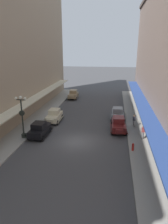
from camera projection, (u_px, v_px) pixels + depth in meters
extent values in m
plane|color=#424244|center=(76.00, 142.00, 23.93)|extent=(200.00, 200.00, 0.00)
cube|color=#99968E|center=(16.00, 137.00, 24.99)|extent=(3.00, 60.00, 0.15)
cube|color=#99968E|center=(142.00, 146.00, 22.82)|extent=(3.00, 60.00, 0.15)
cube|color=beige|center=(9.00, 114.00, 24.20)|extent=(1.80, 54.00, 0.16)
cube|color=navy|center=(150.00, 121.00, 21.86)|extent=(1.80, 54.00, 0.16)
cube|color=#591919|center=(118.00, 126.00, 26.87)|extent=(1.89, 3.98, 0.80)
cube|color=#591919|center=(119.00, 120.00, 26.88)|extent=(1.52, 1.77, 0.70)
cube|color=#8C9EA8|center=(119.00, 120.00, 26.88)|extent=(1.45, 1.73, 0.42)
cube|color=#591919|center=(119.00, 132.00, 24.83)|extent=(0.95, 0.40, 0.52)
cube|color=black|center=(126.00, 128.00, 26.87)|extent=(0.41, 3.52, 0.12)
cube|color=black|center=(111.00, 128.00, 27.06)|extent=(0.41, 3.52, 0.12)
cylinder|color=black|center=(125.00, 133.00, 25.61)|extent=(0.25, 0.69, 0.68)
cylinder|color=black|center=(112.00, 132.00, 25.77)|extent=(0.25, 0.69, 0.68)
cylinder|color=black|center=(124.00, 125.00, 28.20)|extent=(0.25, 0.69, 0.68)
cylinder|color=black|center=(112.00, 125.00, 28.36)|extent=(0.25, 0.69, 0.68)
cube|color=#997F5B|center=(73.00, 95.00, 44.23)|extent=(1.83, 3.96, 0.80)
cube|color=#997F5B|center=(73.00, 91.00, 44.24)|extent=(1.50, 1.75, 0.70)
cube|color=#8C9EA8|center=(73.00, 91.00, 44.24)|extent=(1.42, 1.71, 0.42)
cube|color=#997F5B|center=(71.00, 97.00, 42.20)|extent=(0.95, 0.39, 0.52)
cube|color=#4C3F2D|center=(78.00, 97.00, 44.22)|extent=(0.36, 3.52, 0.12)
cube|color=#4C3F2D|center=(69.00, 96.00, 44.43)|extent=(0.36, 3.52, 0.12)
cylinder|color=black|center=(76.00, 98.00, 42.97)|extent=(0.24, 0.69, 0.68)
cylinder|color=black|center=(68.00, 98.00, 43.15)|extent=(0.24, 0.69, 0.68)
cylinder|color=black|center=(78.00, 96.00, 45.55)|extent=(0.24, 0.69, 0.68)
cylinder|color=black|center=(71.00, 95.00, 45.73)|extent=(0.24, 0.69, 0.68)
cube|color=beige|center=(54.00, 117.00, 30.35)|extent=(1.75, 3.92, 0.80)
cube|color=beige|center=(54.00, 111.00, 30.36)|extent=(1.46, 1.72, 0.70)
cube|color=#8C9EA8|center=(54.00, 111.00, 30.36)|extent=(1.39, 1.68, 0.42)
cube|color=beige|center=(50.00, 121.00, 28.32)|extent=(0.94, 0.37, 0.52)
cube|color=#6D6856|center=(60.00, 119.00, 30.32)|extent=(0.28, 3.51, 0.12)
cube|color=#6D6856|center=(48.00, 118.00, 30.57)|extent=(0.28, 3.51, 0.12)
cylinder|color=black|center=(57.00, 123.00, 29.07)|extent=(0.23, 0.68, 0.68)
cylinder|color=black|center=(46.00, 122.00, 29.29)|extent=(0.23, 0.68, 0.68)
cylinder|color=black|center=(62.00, 117.00, 31.65)|extent=(0.23, 0.68, 0.68)
cylinder|color=black|center=(52.00, 116.00, 31.87)|extent=(0.23, 0.68, 0.68)
cube|color=slate|center=(117.00, 114.00, 31.49)|extent=(1.72, 3.91, 0.80)
cube|color=slate|center=(118.00, 110.00, 31.03)|extent=(1.45, 1.71, 0.70)
cube|color=#8C9EA8|center=(118.00, 110.00, 31.03)|extent=(1.38, 1.67, 0.42)
cube|color=slate|center=(117.00, 110.00, 33.49)|extent=(0.94, 0.36, 0.52)
cube|color=#393A3D|center=(111.00, 116.00, 31.72)|extent=(0.26, 3.51, 0.12)
cube|color=#393A3D|center=(124.00, 116.00, 31.46)|extent=(0.26, 3.51, 0.12)
cylinder|color=black|center=(112.00, 114.00, 33.02)|extent=(0.22, 0.68, 0.68)
cylinder|color=black|center=(122.00, 114.00, 32.79)|extent=(0.22, 0.68, 0.68)
cylinder|color=black|center=(112.00, 119.00, 30.44)|extent=(0.22, 0.68, 0.68)
cylinder|color=black|center=(123.00, 120.00, 30.21)|extent=(0.22, 0.68, 0.68)
cube|color=black|center=(40.00, 130.00, 25.31)|extent=(1.74, 3.92, 0.80)
cube|color=black|center=(39.00, 125.00, 24.85)|extent=(1.46, 1.71, 0.70)
cube|color=#8C9EA8|center=(39.00, 125.00, 24.85)|extent=(1.38, 1.68, 0.42)
cube|color=black|center=(46.00, 124.00, 27.30)|extent=(0.94, 0.37, 0.52)
cube|color=black|center=(33.00, 132.00, 25.56)|extent=(0.28, 3.51, 0.12)
cube|color=black|center=(47.00, 133.00, 25.26)|extent=(0.28, 3.51, 0.12)
cylinder|color=black|center=(38.00, 129.00, 26.84)|extent=(0.23, 0.68, 0.68)
cylinder|color=black|center=(50.00, 130.00, 26.59)|extent=(0.23, 0.68, 0.68)
cylinder|color=black|center=(29.00, 137.00, 24.27)|extent=(0.23, 0.68, 0.68)
cylinder|color=black|center=(42.00, 138.00, 24.02)|extent=(0.23, 0.68, 0.68)
cube|color=black|center=(24.00, 136.00, 24.66)|extent=(0.44, 0.44, 0.50)
cylinder|color=black|center=(22.00, 117.00, 23.96)|extent=(0.16, 0.16, 4.20)
cube|color=black|center=(21.00, 100.00, 23.33)|extent=(1.10, 0.10, 0.10)
sphere|color=white|center=(16.00, 98.00, 23.35)|extent=(0.32, 0.32, 0.32)
sphere|color=white|center=(25.00, 98.00, 23.19)|extent=(0.32, 0.32, 0.32)
sphere|color=white|center=(20.00, 97.00, 23.24)|extent=(0.36, 0.36, 0.36)
cylinder|color=black|center=(22.00, 113.00, 23.81)|extent=(0.64, 0.18, 0.64)
cylinder|color=silver|center=(22.00, 113.00, 23.90)|extent=(0.56, 0.02, 0.56)
cylinder|color=#B21E19|center=(133.00, 147.00, 21.52)|extent=(0.24, 0.24, 0.70)
sphere|color=#B21E19|center=(133.00, 144.00, 21.40)|extent=(0.20, 0.20, 0.20)
cylinder|color=slate|center=(134.00, 123.00, 28.17)|extent=(0.24, 0.24, 0.85)
cube|color=#26262D|center=(134.00, 118.00, 27.95)|extent=(0.36, 0.22, 0.56)
sphere|color=#9E7051|center=(134.00, 116.00, 27.83)|extent=(0.22, 0.22, 0.22)
cylinder|color=black|center=(134.00, 115.00, 27.80)|extent=(0.28, 0.28, 0.04)
cylinder|color=slate|center=(143.00, 135.00, 24.30)|extent=(0.24, 0.24, 0.85)
cube|color=maroon|center=(143.00, 130.00, 24.08)|extent=(0.36, 0.22, 0.56)
sphere|color=brown|center=(144.00, 127.00, 23.96)|extent=(0.22, 0.22, 0.22)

